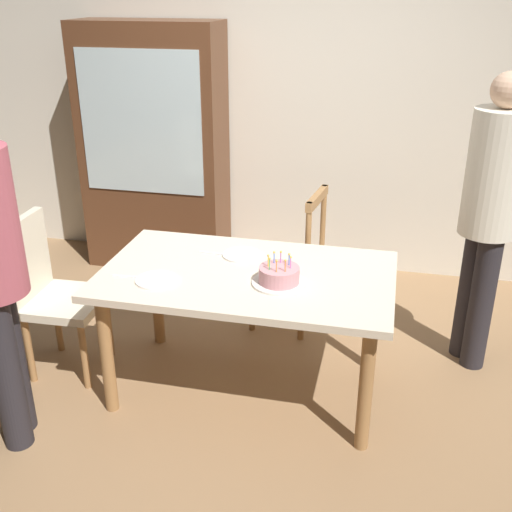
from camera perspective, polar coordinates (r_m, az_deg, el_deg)
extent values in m
plane|color=#93704C|center=(3.63, -0.79, -12.01)|extent=(6.40, 6.40, 0.00)
cube|color=silver|center=(4.83, 4.49, 13.93)|extent=(6.40, 0.10, 2.60)
cube|color=beige|center=(3.27, -0.85, -1.84)|extent=(1.55, 0.92, 0.04)
cylinder|color=#9E7042|center=(3.37, -13.69, -8.88)|extent=(0.07, 0.07, 0.69)
cylinder|color=#9E7042|center=(3.07, 10.14, -12.09)|extent=(0.07, 0.07, 0.69)
cylinder|color=#9E7042|center=(3.93, -9.18, -3.45)|extent=(0.07, 0.07, 0.69)
cylinder|color=#9E7042|center=(3.68, 10.87, -5.61)|extent=(0.07, 0.07, 0.69)
cylinder|color=silver|center=(3.14, 2.15, -2.50)|extent=(0.28, 0.28, 0.01)
cylinder|color=#D18C93|center=(3.12, 2.17, -1.73)|extent=(0.21, 0.21, 0.08)
cylinder|color=#D872CC|center=(3.08, 3.23, -0.67)|extent=(0.01, 0.01, 0.05)
sphere|color=#FFC64C|center=(3.07, 3.25, -0.10)|extent=(0.01, 0.01, 0.01)
cylinder|color=#4C7FE5|center=(3.11, 3.09, -0.39)|extent=(0.01, 0.01, 0.05)
sphere|color=#FFC64C|center=(3.10, 3.10, 0.17)|extent=(0.01, 0.01, 0.01)
cylinder|color=#D872CC|center=(3.14, 2.31, -0.17)|extent=(0.01, 0.01, 0.05)
sphere|color=#FFC64C|center=(3.12, 2.32, 0.39)|extent=(0.01, 0.01, 0.01)
cylinder|color=#4C7FE5|center=(3.13, 1.69, -0.21)|extent=(0.01, 0.01, 0.05)
sphere|color=#FFC64C|center=(3.12, 1.70, 0.35)|extent=(0.01, 0.01, 0.01)
cylinder|color=yellow|center=(3.09, 1.14, -0.52)|extent=(0.01, 0.01, 0.05)
sphere|color=#FFC64C|center=(3.08, 1.15, 0.05)|extent=(0.01, 0.01, 0.01)
cylinder|color=#66CC72|center=(3.06, 1.26, -0.81)|extent=(0.01, 0.01, 0.05)
sphere|color=#FFC64C|center=(3.05, 1.27, -0.24)|extent=(0.01, 0.01, 0.01)
cylinder|color=#F2994C|center=(3.04, 1.91, -1.03)|extent=(0.01, 0.01, 0.05)
sphere|color=#FFC64C|center=(3.02, 1.92, -0.45)|extent=(0.01, 0.01, 0.01)
cylinder|color=#F2994C|center=(3.04, 2.73, -0.99)|extent=(0.01, 0.01, 0.05)
sphere|color=#FFC64C|center=(3.03, 2.74, -0.41)|extent=(0.01, 0.01, 0.01)
cylinder|color=white|center=(3.20, -9.18, -2.22)|extent=(0.22, 0.22, 0.01)
cylinder|color=white|center=(3.46, -1.29, 0.12)|extent=(0.22, 0.22, 0.01)
cube|color=silver|center=(3.27, -11.71, -1.88)|extent=(0.18, 0.03, 0.01)
cube|color=silver|center=(3.49, -3.88, 0.24)|extent=(0.18, 0.03, 0.01)
cube|color=beige|center=(4.06, 2.70, -0.61)|extent=(0.49, 0.49, 0.05)
cylinder|color=#9E7042|center=(4.35, 1.20, -2.26)|extent=(0.04, 0.04, 0.42)
cylinder|color=#9E7042|center=(4.07, -0.38, -4.24)|extent=(0.04, 0.04, 0.42)
cylinder|color=#9E7042|center=(4.27, 5.52, -2.95)|extent=(0.04, 0.04, 0.42)
cylinder|color=#9E7042|center=(3.97, 4.23, -5.04)|extent=(0.04, 0.04, 0.42)
cylinder|color=#9E7042|center=(4.07, 6.23, 3.18)|extent=(0.04, 0.04, 0.50)
cylinder|color=#9E7042|center=(3.75, 4.85, 1.35)|extent=(0.04, 0.04, 0.50)
cube|color=#9E7042|center=(3.83, 5.70, 5.36)|extent=(0.09, 0.40, 0.06)
cube|color=beige|center=(3.73, -17.30, -4.07)|extent=(0.46, 0.46, 0.05)
cylinder|color=#9E7042|center=(3.64, -15.65, -8.88)|extent=(0.04, 0.04, 0.42)
cylinder|color=#9E7042|center=(3.90, -13.53, -6.28)|extent=(0.04, 0.04, 0.42)
cylinder|color=#9E7042|center=(3.80, -20.32, -8.13)|extent=(0.04, 0.04, 0.42)
cylinder|color=#9E7042|center=(4.05, -17.96, -5.69)|extent=(0.04, 0.04, 0.42)
cube|color=beige|center=(3.72, -20.50, -0.33)|extent=(0.07, 0.40, 0.50)
cylinder|color=#262328|center=(3.24, -22.10, -10.18)|extent=(0.14, 0.14, 0.82)
cylinder|color=#262328|center=(3.35, -21.76, -8.95)|extent=(0.14, 0.14, 0.82)
cylinder|color=#262328|center=(3.94, 19.20, -3.31)|extent=(0.14, 0.14, 0.84)
cylinder|color=#262328|center=(3.84, 20.17, -4.17)|extent=(0.14, 0.14, 0.84)
cylinder|color=silver|center=(3.62, 21.36, 7.14)|extent=(0.32, 0.32, 0.70)
sphere|color=#D8AD8C|center=(3.53, 22.46, 14.05)|extent=(0.19, 0.19, 0.19)
cube|color=#56331E|center=(4.93, -9.43, 9.72)|extent=(1.10, 0.44, 1.90)
cube|color=silver|center=(4.67, -10.67, 12.00)|extent=(0.94, 0.01, 1.04)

